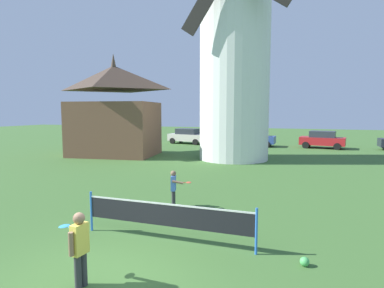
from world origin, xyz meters
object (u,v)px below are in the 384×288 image
object	(u,v)px
chapel	(115,112)
parked_car_blue	(254,138)
windmill	(235,43)
parked_car_red	(322,139)
stray_ball	(305,262)
player_near	(79,245)
player_far	(174,186)
parked_car_cream	(188,136)
tennis_net	(166,215)

from	to	relation	value
chapel	parked_car_blue	bearing A→B (deg)	46.95
windmill	chapel	world-z (taller)	windmill
windmill	parked_car_red	world-z (taller)	windmill
stray_ball	parked_car_blue	world-z (taller)	parked_car_blue
player_near	parked_car_red	xyz separation A→B (m)	(5.76, 25.99, -0.01)
player_near	player_far	bearing A→B (deg)	92.55
player_far	parked_car_blue	world-z (taller)	parked_car_blue
parked_car_red	chapel	size ratio (longest dim) A/B	0.53
player_near	stray_ball	distance (m)	4.63
player_far	chapel	world-z (taller)	chapel
windmill	player_near	distance (m)	18.32
player_near	player_far	size ratio (longest dim) A/B	1.13
player_near	chapel	size ratio (longest dim) A/B	0.19
parked_car_blue	chapel	distance (m)	13.59
parked_car_cream	parked_car_red	size ratio (longest dim) A/B	1.04
windmill	tennis_net	distance (m)	16.19
player_near	parked_car_cream	world-z (taller)	parked_car_cream
player_far	chapel	bearing A→B (deg)	130.69
parked_car_cream	parked_car_blue	distance (m)	6.86
player_far	parked_car_cream	world-z (taller)	parked_car_cream
windmill	parked_car_blue	size ratio (longest dim) A/B	4.00
stray_ball	parked_car_cream	size ratio (longest dim) A/B	0.05
parked_car_blue	chapel	xyz separation A→B (m)	(-9.13, -9.77, 2.47)
player_near	parked_car_blue	bearing A→B (deg)	90.68
stray_ball	parked_car_red	size ratio (longest dim) A/B	0.05
tennis_net	parked_car_cream	xyz separation A→B (m)	(-7.85, 23.45, 0.13)
chapel	stray_ball	bearing A→B (deg)	-45.57
stray_ball	parked_car_red	bearing A→B (deg)	85.76
windmill	parked_car_red	distance (m)	13.17
stray_ball	parked_car_red	distance (m)	23.84
windmill	stray_ball	world-z (taller)	windmill
player_far	parked_car_blue	bearing A→B (deg)	90.20
tennis_net	parked_car_red	size ratio (longest dim) A/B	1.13
tennis_net	stray_ball	bearing A→B (deg)	-3.91
player_near	stray_ball	xyz separation A→B (m)	(4.00, 2.22, -0.72)
parked_car_cream	player_far	bearing A→B (deg)	-71.48
parked_car_blue	parked_car_red	xyz separation A→B (m)	(6.07, 0.30, -0.00)
player_far	chapel	xyz separation A→B (m)	(-9.20, 10.70, 2.56)
tennis_net	chapel	distance (m)	17.05
stray_ball	parked_car_blue	distance (m)	23.87
player_near	parked_car_red	bearing A→B (deg)	77.50
windmill	parked_car_blue	xyz separation A→B (m)	(0.23, 8.81, -7.12)
chapel	tennis_net	bearing A→B (deg)	-53.09
parked_car_blue	chapel	world-z (taller)	chapel
parked_car_cream	chapel	distance (m)	10.53
chapel	parked_car_red	bearing A→B (deg)	33.54
tennis_net	parked_car_blue	bearing A→B (deg)	92.44
tennis_net	parked_car_red	distance (m)	24.08
windmill	parked_car_blue	bearing A→B (deg)	88.50
chapel	player_near	bearing A→B (deg)	-59.35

